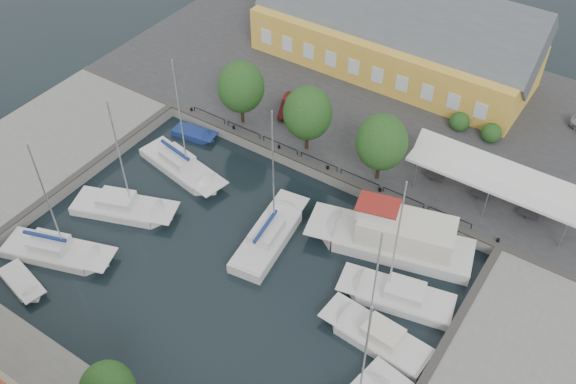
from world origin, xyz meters
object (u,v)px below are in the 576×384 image
object	(u,v)px
east_boat_b	(378,338)
west_boat_d	(57,253)
east_boat_a	(399,298)
center_sailboat	(269,238)
trawler	(396,239)
car_red	(289,105)
warehouse	(390,33)
launch_sw	(22,284)
west_boat_c	(123,209)
tent_canopy	(498,178)
west_boat_a	(181,168)
launch_nw	(194,135)

from	to	relation	value
east_boat_b	west_boat_d	distance (m)	24.91
east_boat_a	west_boat_d	xyz separation A→B (m)	(-23.63, -10.62, 0.01)
center_sailboat	trawler	world-z (taller)	center_sailboat
car_red	west_boat_d	bearing A→B (deg)	-122.73
warehouse	west_boat_d	size ratio (longest dim) A/B	2.43
east_boat_b	launch_sw	world-z (taller)	east_boat_b
warehouse	west_boat_c	world-z (taller)	west_boat_c
trawler	east_boat_b	world-z (taller)	east_boat_b
tent_canopy	trawler	bearing A→B (deg)	-119.94
center_sailboat	west_boat_d	world-z (taller)	center_sailboat
tent_canopy	west_boat_a	xyz separation A→B (m)	(-24.17, -10.01, -3.41)
center_sailboat	trawler	bearing A→B (deg)	29.16
west_boat_c	launch_nw	world-z (taller)	west_boat_c
car_red	west_boat_d	distance (m)	24.67
warehouse	east_boat_a	world-z (taller)	east_boat_a
east_boat_a	west_boat_a	world-z (taller)	west_boat_a
trawler	launch_sw	distance (m)	27.94
east_boat_a	launch_nw	xyz separation A→B (m)	(-24.30, 6.47, -0.17)
launch_nw	west_boat_c	bearing A→B (deg)	-82.10
trawler	west_boat_d	world-z (taller)	west_boat_d
tent_canopy	launch_sw	xyz separation A→B (m)	(-25.63, -26.13, -3.59)
warehouse	launch_nw	distance (m)	22.27
east_boat_a	trawler	bearing A→B (deg)	119.63
center_sailboat	west_boat_c	distance (m)	12.47
warehouse	launch_sw	distance (m)	41.22
center_sailboat	launch_sw	world-z (taller)	center_sailboat
west_boat_a	launch_nw	world-z (taller)	west_boat_a
tent_canopy	east_boat_a	bearing A→B (deg)	-99.69
car_red	center_sailboat	xyz separation A→B (m)	(7.32, -13.88, -1.28)
east_boat_b	west_boat_a	size ratio (longest dim) A/B	0.89
trawler	east_boat_a	xyz separation A→B (m)	(2.45, -4.30, -0.75)
trawler	east_boat_b	distance (m)	8.66
west_boat_c	east_boat_b	bearing A→B (deg)	1.30
trawler	launch_sw	world-z (taller)	trawler
west_boat_a	west_boat_c	bearing A→B (deg)	-96.17
east_boat_a	launch_sw	size ratio (longest dim) A/B	2.50
launch_nw	tent_canopy	bearing A→B (deg)	12.14
warehouse	car_red	distance (m)	13.42
car_red	launch_sw	bearing A→B (deg)	-121.08
warehouse	east_boat_a	size ratio (longest dim) A/B	2.42
center_sailboat	launch_sw	xyz separation A→B (m)	(-12.59, -13.53, -0.27)
east_boat_b	launch_nw	size ratio (longest dim) A/B	2.45
launch_nw	launch_sw	bearing A→B (deg)	-87.92
car_red	center_sailboat	size ratio (longest dim) A/B	0.31
west_boat_d	launch_sw	world-z (taller)	west_boat_d
center_sailboat	east_boat_b	world-z (taller)	center_sailboat
tent_canopy	west_boat_a	world-z (taller)	west_boat_a
east_boat_a	launch_sw	distance (m)	27.40
east_boat_a	launch_nw	bearing A→B (deg)	165.09
car_red	launch_sw	xyz separation A→B (m)	(-5.28, -27.40, -1.55)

